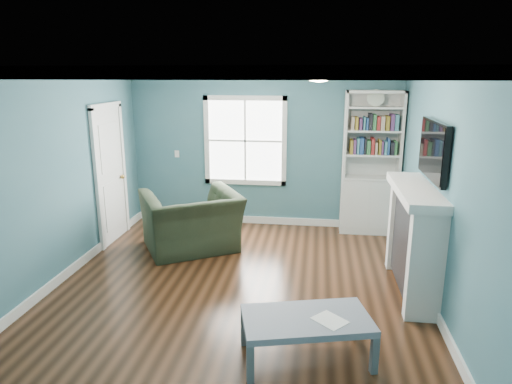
# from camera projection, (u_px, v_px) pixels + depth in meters

# --- Properties ---
(floor) EXTENTS (5.00, 5.00, 0.00)m
(floor) POSITION_uv_depth(u_px,v_px,m) (238.00, 287.00, 5.62)
(floor) COLOR black
(floor) RESTS_ON ground
(room_walls) EXTENTS (5.00, 5.00, 5.00)m
(room_walls) POSITION_uv_depth(u_px,v_px,m) (237.00, 161.00, 5.22)
(room_walls) COLOR #366574
(room_walls) RESTS_ON ground
(trim) EXTENTS (4.50, 5.00, 2.60)m
(trim) POSITION_uv_depth(u_px,v_px,m) (237.00, 190.00, 5.31)
(trim) COLOR white
(trim) RESTS_ON ground
(window) EXTENTS (1.40, 0.06, 1.50)m
(window) POSITION_uv_depth(u_px,v_px,m) (245.00, 141.00, 7.68)
(window) COLOR white
(window) RESTS_ON room_walls
(bookshelf) EXTENTS (0.90, 0.35, 2.31)m
(bookshelf) POSITION_uv_depth(u_px,v_px,m) (370.00, 177.00, 7.36)
(bookshelf) COLOR silver
(bookshelf) RESTS_ON ground
(fireplace) EXTENTS (0.44, 1.58, 1.30)m
(fireplace) POSITION_uv_depth(u_px,v_px,m) (414.00, 241.00, 5.38)
(fireplace) COLOR black
(fireplace) RESTS_ON ground
(tv) EXTENTS (0.06, 1.10, 0.65)m
(tv) POSITION_uv_depth(u_px,v_px,m) (434.00, 150.00, 5.09)
(tv) COLOR black
(tv) RESTS_ON fireplace
(door) EXTENTS (0.12, 0.98, 2.17)m
(door) POSITION_uv_depth(u_px,v_px,m) (110.00, 173.00, 6.98)
(door) COLOR silver
(door) RESTS_ON ground
(ceiling_fixture) EXTENTS (0.38, 0.38, 0.15)m
(ceiling_fixture) POSITION_uv_depth(u_px,v_px,m) (319.00, 74.00, 4.95)
(ceiling_fixture) COLOR white
(ceiling_fixture) RESTS_ON room_walls
(light_switch) EXTENTS (0.08, 0.01, 0.12)m
(light_switch) POSITION_uv_depth(u_px,v_px,m) (177.00, 154.00, 7.90)
(light_switch) COLOR white
(light_switch) RESTS_ON room_walls
(recliner) EXTENTS (1.59, 1.42, 1.16)m
(recliner) POSITION_uv_depth(u_px,v_px,m) (191.00, 212.00, 6.69)
(recliner) COLOR black
(recliner) RESTS_ON ground
(coffee_table) EXTENTS (1.27, 0.90, 0.42)m
(coffee_table) POSITION_uv_depth(u_px,v_px,m) (307.00, 322.00, 4.14)
(coffee_table) COLOR #4B545A
(coffee_table) RESTS_ON ground
(paper_sheet) EXTENTS (0.36, 0.36, 0.00)m
(paper_sheet) POSITION_uv_depth(u_px,v_px,m) (330.00, 320.00, 4.07)
(paper_sheet) COLOR white
(paper_sheet) RESTS_ON coffee_table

